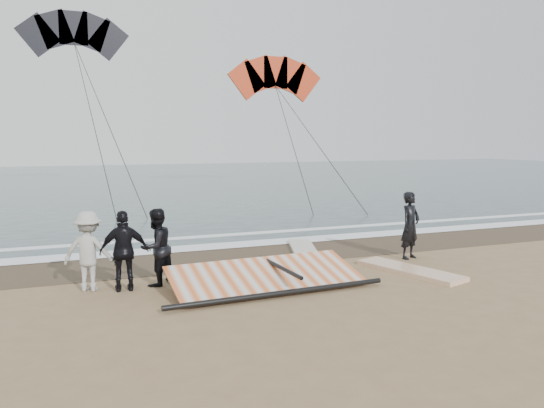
{
  "coord_description": "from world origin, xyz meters",
  "views": [
    {
      "loc": [
        -6.25,
        -9.26,
        3.2
      ],
      "look_at": [
        -1.46,
        3.0,
        1.6
      ],
      "focal_mm": 35.0,
      "sensor_mm": 36.0,
      "label": 1
    }
  ],
  "objects_px": {
    "man_main": "(410,225)",
    "sail_rig": "(262,278)",
    "board_white": "(410,270)",
    "board_cream": "(303,249)"
  },
  "relations": [
    {
      "from": "board_white",
      "to": "sail_rig",
      "type": "bearing_deg",
      "value": 161.68
    },
    {
      "from": "board_cream",
      "to": "sail_rig",
      "type": "xyz_separation_m",
      "value": [
        -2.44,
        -3.14,
        0.14
      ]
    },
    {
      "from": "man_main",
      "to": "board_white",
      "type": "bearing_deg",
      "value": -147.45
    },
    {
      "from": "board_cream",
      "to": "sail_rig",
      "type": "bearing_deg",
      "value": -109.79
    },
    {
      "from": "board_white",
      "to": "board_cream",
      "type": "distance_m",
      "value": 3.51
    },
    {
      "from": "board_white",
      "to": "board_cream",
      "type": "relative_size",
      "value": 1.1
    },
    {
      "from": "board_white",
      "to": "board_cream",
      "type": "bearing_deg",
      "value": 95.79
    },
    {
      "from": "board_white",
      "to": "sail_rig",
      "type": "relative_size",
      "value": 0.57
    },
    {
      "from": "man_main",
      "to": "sail_rig",
      "type": "distance_m",
      "value": 4.9
    },
    {
      "from": "board_white",
      "to": "sail_rig",
      "type": "height_order",
      "value": "sail_rig"
    }
  ]
}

